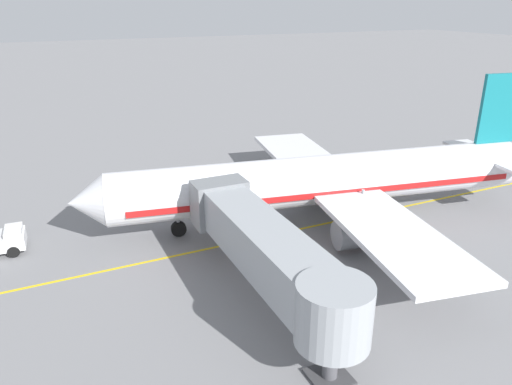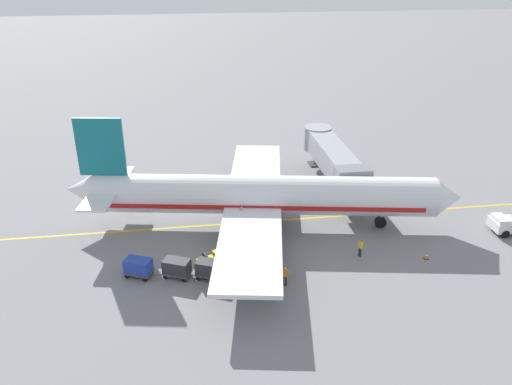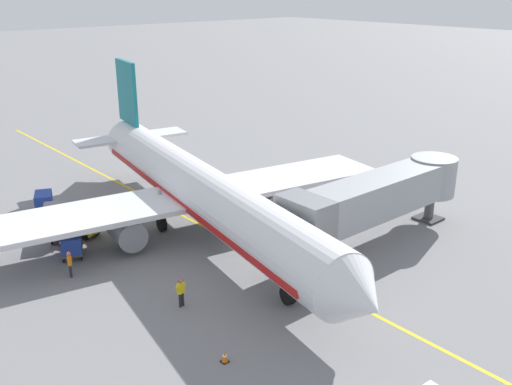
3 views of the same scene
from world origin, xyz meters
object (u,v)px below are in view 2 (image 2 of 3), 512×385
jet_bridge (332,157)px  baggage_cart_front (249,269)px  parked_airliner (261,196)px  baggage_cart_third_in_train (177,267)px  safety_cone_nose_left (426,256)px  baggage_tug_lead (214,261)px  ground_crew_wing_walker (285,275)px  baggage_cart_second_in_train (210,268)px  baggage_cart_tail_end (138,266)px  ground_crew_loader (360,247)px

jet_bridge → baggage_cart_front: jet_bridge is taller
parked_airliner → baggage_cart_third_in_train: (7.58, -8.07, -2.24)m
baggage_cart_front → safety_cone_nose_left: baggage_cart_front is taller
baggage_tug_lead → ground_crew_wing_walker: 6.29m
parked_airliner → baggage_cart_front: (8.67, -2.34, -2.24)m
baggage_tug_lead → baggage_cart_third_in_train: bearing=-74.5°
baggage_tug_lead → ground_crew_wing_walker: ground_crew_wing_walker is taller
baggage_cart_third_in_train → baggage_cart_second_in_train: bearing=77.1°
jet_bridge → baggage_cart_front: size_ratio=5.50×
parked_airliner → baggage_tug_lead: (6.73, -5.02, -2.47)m
baggage_cart_third_in_train → safety_cone_nose_left: (0.40, 21.27, -0.66)m
parked_airliner → baggage_tug_lead: bearing=-36.7°
jet_bridge → baggage_cart_third_in_train: jet_bridge is taller
baggage_cart_front → ground_crew_wing_walker: 3.00m
baggage_tug_lead → safety_cone_nose_left: bearing=86.1°
jet_bridge → baggage_cart_tail_end: jet_bridge is taller
baggage_tug_lead → ground_crew_wing_walker: bearing=58.9°
jet_bridge → ground_crew_loader: jet_bridge is taller
parked_airliner → ground_crew_loader: size_ratio=22.02×
baggage_cart_front → baggage_cart_tail_end: 8.96m
jet_bridge → baggage_cart_second_in_train: bearing=-42.0°
baggage_cart_tail_end → ground_crew_loader: bearing=91.0°
baggage_tug_lead → baggage_cart_second_in_train: bearing=-16.6°
parked_airliner → baggage_cart_tail_end: parked_airliner is taller
baggage_tug_lead → ground_crew_loader: ground_crew_loader is taller
ground_crew_wing_walker → ground_crew_loader: (-3.24, 7.29, 0.00)m
baggage_cart_second_in_train → ground_crew_wing_walker: bearing=72.8°
baggage_cart_tail_end → ground_crew_loader: ground_crew_loader is taller
jet_bridge → ground_crew_wing_walker: jet_bridge is taller
jet_bridge → baggage_cart_second_in_train: (16.38, -14.74, -2.51)m
baggage_cart_front → ground_crew_wing_walker: (1.31, 2.70, 0.00)m
jet_bridge → safety_cone_nose_left: jet_bridge is taller
baggage_tug_lead → baggage_cart_second_in_train: size_ratio=0.94×
parked_airliner → jet_bridge: 12.40m
baggage_cart_third_in_train → ground_crew_loader: ground_crew_loader is taller
baggage_cart_front → ground_crew_wing_walker: bearing=64.1°
baggage_tug_lead → ground_crew_loader: 12.67m
parked_airliner → baggage_cart_front: parked_airliner is taller
baggage_cart_tail_end → safety_cone_nose_left: size_ratio=4.96×
baggage_cart_tail_end → ground_crew_wing_walker: (2.91, 11.51, 0.00)m
baggage_tug_lead → baggage_cart_front: baggage_tug_lead is taller
parked_airliner → baggage_cart_third_in_train: parked_airliner is taller
ground_crew_wing_walker → ground_crew_loader: 7.98m
parked_airliner → baggage_cart_third_in_train: bearing=-46.8°
baggage_cart_third_in_train → ground_crew_loader: 15.74m
parked_airliner → ground_crew_wing_walker: size_ratio=22.02×
baggage_cart_front → baggage_cart_third_in_train: (-1.09, -5.73, 0.00)m
baggage_cart_front → baggage_cart_second_in_train: bearing=-98.9°
baggage_tug_lead → baggage_cart_front: size_ratio=0.94×
ground_crew_wing_walker → safety_cone_nose_left: 13.02m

